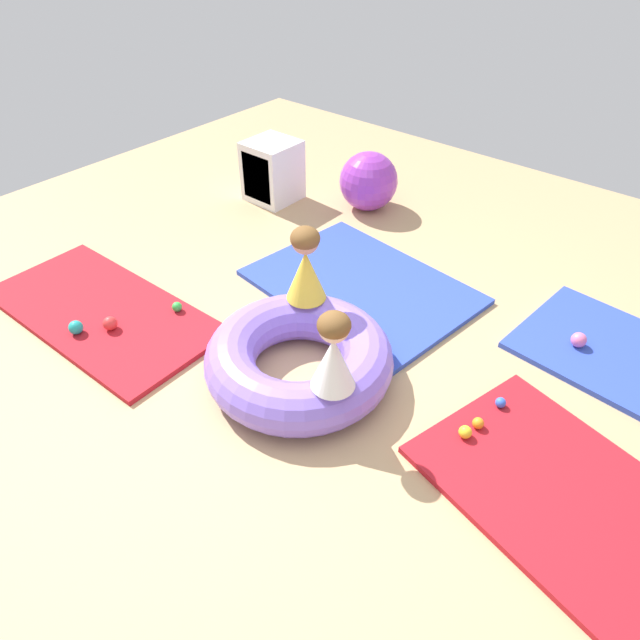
# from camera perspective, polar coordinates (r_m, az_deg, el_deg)

# --- Properties ---
(ground_plane) EXTENTS (8.00, 8.00, 0.00)m
(ground_plane) POSITION_cam_1_polar(r_m,az_deg,el_deg) (3.59, -1.36, -6.58)
(ground_plane) COLOR tan
(gym_mat_center_rear) EXTENTS (1.82, 0.91, 0.04)m
(gym_mat_center_rear) POSITION_cam_1_polar(r_m,az_deg,el_deg) (4.41, -20.76, 0.77)
(gym_mat_center_rear) COLOR #B21923
(gym_mat_center_rear) RESTS_ON ground
(gym_mat_near_left) EXTENTS (1.73, 1.35, 0.04)m
(gym_mat_near_left) POSITION_cam_1_polar(r_m,az_deg,el_deg) (4.39, 4.10, 3.33)
(gym_mat_near_left) COLOR #2D47B7
(gym_mat_near_left) RESTS_ON ground
(gym_mat_far_right) EXTENTS (1.96, 1.39, 0.04)m
(gym_mat_far_right) POSITION_cam_1_polar(r_m,az_deg,el_deg) (3.27, 25.55, -17.44)
(gym_mat_far_right) COLOR #B21923
(gym_mat_far_right) RESTS_ON ground
(inflatable_cushion) EXTENTS (1.16, 1.16, 0.31)m
(inflatable_cushion) POSITION_cam_1_polar(r_m,az_deg,el_deg) (3.54, -2.09, -3.84)
(inflatable_cushion) COLOR #8466E0
(inflatable_cushion) RESTS_ON ground
(child_in_white) EXTENTS (0.35, 0.35, 0.48)m
(child_in_white) POSITION_cam_1_polar(r_m,az_deg,el_deg) (2.99, 1.35, -3.19)
(child_in_white) COLOR white
(child_in_white) RESTS_ON inflatable_cushion
(child_in_yellow) EXTENTS (0.35, 0.35, 0.51)m
(child_in_yellow) POSITION_cam_1_polar(r_m,az_deg,el_deg) (3.63, -1.43, 5.49)
(child_in_yellow) COLOR yellow
(child_in_yellow) RESTS_ON inflatable_cushion
(play_ball_green) EXTENTS (0.07, 0.07, 0.07)m
(play_ball_green) POSITION_cam_1_polar(r_m,az_deg,el_deg) (4.21, -13.98, 1.28)
(play_ball_green) COLOR green
(play_ball_green) RESTS_ON gym_mat_center_rear
(play_ball_yellow) EXTENTS (0.07, 0.07, 0.07)m
(play_ball_yellow) POSITION_cam_1_polar(r_m,az_deg,el_deg) (3.33, 14.19, -10.71)
(play_ball_yellow) COLOR yellow
(play_ball_yellow) RESTS_ON gym_mat_far_right
(play_ball_teal) EXTENTS (0.10, 0.10, 0.10)m
(play_ball_teal) POSITION_cam_1_polar(r_m,az_deg,el_deg) (4.22, -23.03, -0.68)
(play_ball_teal) COLOR teal
(play_ball_teal) RESTS_ON gym_mat_center_rear
(play_ball_red) EXTENTS (0.10, 0.10, 0.10)m
(play_ball_red) POSITION_cam_1_polar(r_m,az_deg,el_deg) (4.17, -20.08, -0.32)
(play_ball_red) COLOR red
(play_ball_red) RESTS_ON gym_mat_center_rear
(play_ball_orange) EXTENTS (0.07, 0.07, 0.07)m
(play_ball_orange) POSITION_cam_1_polar(r_m,az_deg,el_deg) (3.40, 15.39, -9.82)
(play_ball_orange) COLOR orange
(play_ball_orange) RESTS_ON gym_mat_far_right
(play_ball_pink) EXTENTS (0.10, 0.10, 0.10)m
(play_ball_pink) POSITION_cam_1_polar(r_m,az_deg,el_deg) (4.14, 24.25, -1.80)
(play_ball_pink) COLOR pink
(play_ball_pink) RESTS_ON gym_mat_far_left
(play_ball_blue) EXTENTS (0.06, 0.06, 0.06)m
(play_ball_blue) POSITION_cam_1_polar(r_m,az_deg,el_deg) (3.55, 17.45, -7.80)
(play_ball_blue) COLOR blue
(play_ball_blue) RESTS_ON gym_mat_far_right
(exercise_ball_large) EXTENTS (0.53, 0.53, 0.53)m
(exercise_ball_large) POSITION_cam_1_polar(r_m,az_deg,el_deg) (5.43, 4.83, 13.53)
(exercise_ball_large) COLOR purple
(exercise_ball_large) RESTS_ON ground
(storage_cube) EXTENTS (0.44, 0.44, 0.56)m
(storage_cube) POSITION_cam_1_polar(r_m,az_deg,el_deg) (5.59, -4.90, 14.43)
(storage_cube) COLOR white
(storage_cube) RESTS_ON ground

